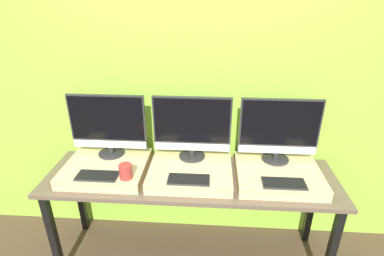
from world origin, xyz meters
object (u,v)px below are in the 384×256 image
keyboard_center (189,179)px  monitor_right (279,129)px  mug (126,171)px  monitor_left (108,124)px  monitor_center (192,127)px  keyboard_right (284,183)px  keyboard_left (97,176)px

keyboard_center → monitor_right: monitor_right is taller
mug → monitor_left: bearing=122.7°
monitor_left → monitor_center: size_ratio=1.00×
monitor_center → keyboard_center: monitor_center is taller
monitor_center → monitor_right: (0.61, 0.00, 0.00)m
monitor_left → mug: (0.20, -0.31, -0.20)m
monitor_right → keyboard_right: monitor_right is taller
monitor_left → keyboard_center: 0.72m
monitor_left → keyboard_left: bearing=-90.0°
monitor_left → keyboard_left: (0.00, -0.31, -0.24)m
monitor_left → keyboard_right: (1.22, -0.31, -0.24)m
keyboard_center → keyboard_right: (0.61, 0.00, 0.00)m
keyboard_right → monitor_center: bearing=153.4°
keyboard_left → monitor_right: 1.28m
monitor_center → mug: bearing=-143.6°
mug → monitor_right: (1.03, 0.31, 0.20)m
monitor_center → keyboard_right: 0.72m
monitor_left → monitor_right: (1.22, 0.00, 0.00)m
monitor_left → keyboard_center: size_ratio=2.01×
monitor_left → keyboard_center: (0.61, -0.31, -0.24)m
keyboard_left → mug: 0.20m
monitor_left → mug: monitor_left is taller
keyboard_right → monitor_right: bearing=90.0°
monitor_center → keyboard_right: monitor_center is taller
monitor_left → keyboard_center: bearing=-26.6°
keyboard_center → monitor_right: bearing=26.6°
monitor_center → monitor_right: bearing=0.0°
keyboard_left → keyboard_center: 0.61m
mug → keyboard_right: 1.03m
monitor_left → monitor_center: bearing=0.0°
monitor_center → keyboard_center: 0.39m
monitor_right → keyboard_right: bearing=-90.0°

